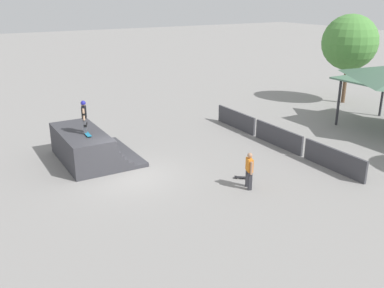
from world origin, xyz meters
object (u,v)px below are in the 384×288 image
object	(u,v)px
tree_beside_pavilion	(350,42)
skateboard_on_ground	(243,177)
skater_on_deck	(84,115)
bystander_walking	(249,169)
skateboard_on_deck	(88,135)

from	to	relation	value
tree_beside_pavilion	skateboard_on_ground	bearing A→B (deg)	-63.34
skater_on_deck	tree_beside_pavilion	distance (m)	20.69
skater_on_deck	tree_beside_pavilion	world-z (taller)	tree_beside_pavilion
bystander_walking	tree_beside_pavilion	xyz separation A→B (m)	(-8.48, 15.44, 3.57)
bystander_walking	tree_beside_pavilion	world-z (taller)	tree_beside_pavilion
skateboard_on_deck	skateboard_on_ground	distance (m)	7.42
skateboard_on_deck	skateboard_on_ground	xyz separation A→B (m)	(4.81, 5.44, -1.55)
skater_on_deck	tree_beside_pavilion	bearing A→B (deg)	117.05
tree_beside_pavilion	skateboard_on_deck	bearing A→B (deg)	-82.35
tree_beside_pavilion	bystander_walking	bearing A→B (deg)	-61.23
skateboard_on_ground	skater_on_deck	bearing A→B (deg)	-7.45
tree_beside_pavilion	skater_on_deck	bearing A→B (deg)	-83.60
skater_on_deck	skateboard_on_ground	bearing A→B (deg)	66.35
bystander_walking	skateboard_on_ground	size ratio (longest dim) A/B	2.14
skateboard_on_deck	skateboard_on_ground	bearing A→B (deg)	51.85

